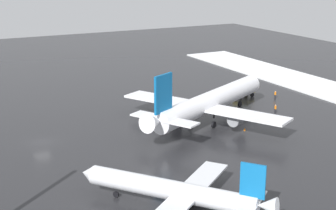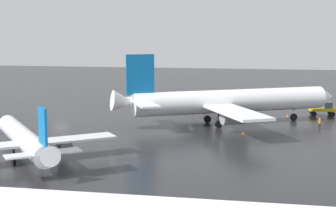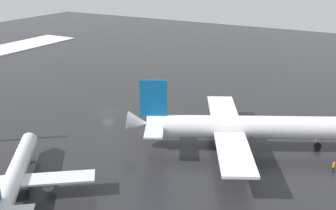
% 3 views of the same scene
% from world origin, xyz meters
% --- Properties ---
extents(ground_plane, '(240.00, 240.00, 0.00)m').
position_xyz_m(ground_plane, '(0.00, 0.00, 0.00)').
color(ground_plane, '#232326').
extents(airplane_far_rear, '(36.03, 30.72, 11.61)m').
position_xyz_m(airplane_far_rear, '(29.98, -3.38, 3.84)').
color(airplane_far_rear, white).
rests_on(airplane_far_rear, ground_plane).
extents(airplane_distant_tail, '(19.02, 21.41, 7.55)m').
position_xyz_m(airplane_distant_tail, '(8.23, -30.80, 2.49)').
color(airplane_distant_tail, silver).
rests_on(airplane_distant_tail, ground_plane).
extents(pushback_tug, '(4.80, 2.72, 2.50)m').
position_xyz_m(pushback_tug, '(46.56, 8.59, 1.28)').
color(pushback_tug, gold).
rests_on(pushback_tug, ground_plane).
extents(ground_crew_by_nose_gear, '(0.36, 0.36, 1.71)m').
position_xyz_m(ground_crew_by_nose_gear, '(44.54, -4.43, 0.97)').
color(ground_crew_by_nose_gear, black).
rests_on(ground_crew_by_nose_gear, ground_plane).
extents(ground_crew_mid_apron, '(0.36, 0.36, 1.71)m').
position_xyz_m(ground_crew_mid_apron, '(51.42, 4.19, 0.97)').
color(ground_crew_mid_apron, black).
rests_on(ground_crew_mid_apron, ground_plane).
extents(traffic_cone_near_nose, '(0.36, 0.36, 0.55)m').
position_xyz_m(traffic_cone_near_nose, '(28.14, 2.16, 0.28)').
color(traffic_cone_near_nose, orange).
rests_on(traffic_cone_near_nose, ground_plane).
extents(traffic_cone_mid_line, '(0.36, 0.36, 0.55)m').
position_xyz_m(traffic_cone_mid_line, '(40.13, 6.23, 0.28)').
color(traffic_cone_mid_line, orange).
rests_on(traffic_cone_mid_line, ground_plane).
extents(traffic_cone_wingtip_side, '(0.36, 0.36, 0.55)m').
position_xyz_m(traffic_cone_wingtip_side, '(33.08, -10.33, 0.28)').
color(traffic_cone_wingtip_side, orange).
rests_on(traffic_cone_wingtip_side, ground_plane).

